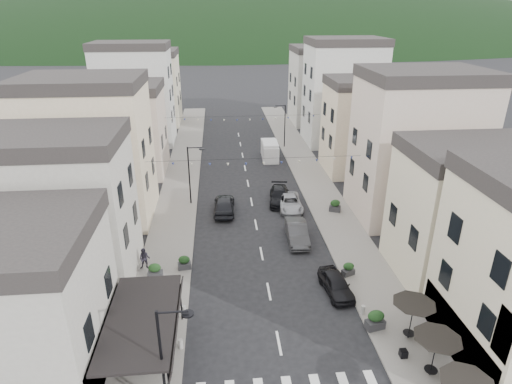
# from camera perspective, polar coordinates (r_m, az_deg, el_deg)

# --- Properties ---
(sidewalk_left) EXTENTS (4.00, 76.00, 0.12)m
(sidewalk_left) POSITION_cam_1_polar(r_m,az_deg,el_deg) (49.06, -9.94, 1.36)
(sidewalk_left) COLOR slate
(sidewalk_left) RESTS_ON ground
(sidewalk_right) EXTENTS (4.00, 76.00, 0.12)m
(sidewalk_right) POSITION_cam_1_polar(r_m,az_deg,el_deg) (50.00, 7.44, 1.95)
(sidewalk_right) COLOR slate
(sidewalk_right) RESTS_ON ground
(hill_backdrop) EXTENTS (640.00, 360.00, 70.00)m
(hill_backdrop) POSITION_cam_1_polar(r_m,az_deg,el_deg) (313.92, -4.90, 20.01)
(hill_backdrop) COLOR black
(hill_backdrop) RESTS_ON ground
(boutique_awning) EXTENTS (3.77, 7.50, 3.28)m
(boutique_awning) POSITION_cam_1_polar(r_m,az_deg,el_deg) (24.12, -14.45, -16.15)
(boutique_awning) COLOR black
(boutique_awning) RESTS_ON ground
(buildings_row_left) EXTENTS (10.20, 54.16, 14.00)m
(buildings_row_left) POSITION_cam_1_polar(r_m,az_deg,el_deg) (53.75, -17.51, 9.37)
(buildings_row_left) COLOR #A6A198
(buildings_row_left) RESTS_ON ground
(buildings_row_right) EXTENTS (10.20, 54.16, 14.50)m
(buildings_row_right) POSITION_cam_1_polar(r_m,az_deg,el_deg) (54.29, 14.11, 10.09)
(buildings_row_right) COLOR beige
(buildings_row_right) RESTS_ON ground
(cafe_terrace) EXTENTS (2.50, 8.10, 2.53)m
(cafe_terrace) POSITION_cam_1_polar(r_m,az_deg,el_deg) (25.08, 22.96, -17.97)
(cafe_terrace) COLOR black
(cafe_terrace) RESTS_ON ground
(streetlamp_left_near) EXTENTS (1.70, 0.56, 6.00)m
(streetlamp_left_near) POSITION_cam_1_polar(r_m,az_deg,el_deg) (21.30, -11.79, -20.07)
(streetlamp_left_near) COLOR black
(streetlamp_left_near) RESTS_ON ground
(streetlamp_left_far) EXTENTS (1.70, 0.56, 6.00)m
(streetlamp_left_far) POSITION_cam_1_polar(r_m,az_deg,el_deg) (42.04, -8.57, 2.98)
(streetlamp_left_far) COLOR black
(streetlamp_left_far) RESTS_ON ground
(streetlamp_right_far) EXTENTS (1.70, 0.56, 6.00)m
(streetlamp_right_far) POSITION_cam_1_polar(r_m,az_deg,el_deg) (59.85, 3.61, 9.35)
(streetlamp_right_far) COLOR black
(streetlamp_right_far) RESTS_ON ground
(bollards) EXTENTS (11.66, 10.26, 0.60)m
(bollards) POSITION_cam_1_polar(r_m,az_deg,el_deg) (26.11, 3.24, -19.52)
(bollards) COLOR gray
(bollards) RESTS_ON ground
(bunting_near) EXTENTS (19.00, 0.28, 0.62)m
(bunting_near) POSITION_cam_1_polar(r_m,az_deg,el_deg) (37.66, -0.15, 3.97)
(bunting_near) COLOR black
(bunting_near) RESTS_ON ground
(bunting_far) EXTENTS (19.00, 0.28, 0.62)m
(bunting_far) POSITION_cam_1_polar(r_m,az_deg,el_deg) (52.97, -1.69, 9.71)
(bunting_far) COLOR black
(bunting_far) RESTS_ON ground
(parked_car_a) EXTENTS (2.05, 4.13, 1.35)m
(parked_car_a) POSITION_cam_1_polar(r_m,az_deg,el_deg) (30.59, 10.64, -11.97)
(parked_car_a) COLOR black
(parked_car_a) RESTS_ON ground
(parked_car_b) EXTENTS (1.80, 4.73, 1.54)m
(parked_car_b) POSITION_cam_1_polar(r_m,az_deg,el_deg) (36.28, 5.49, -5.39)
(parked_car_b) COLOR #2E2E30
(parked_car_b) RESTS_ON ground
(parked_car_c) EXTENTS (2.32, 4.78, 1.31)m
(parked_car_c) POSITION_cam_1_polar(r_m,az_deg,el_deg) (41.86, 4.56, -1.43)
(parked_car_c) COLOR #9C9DA4
(parked_car_c) RESTS_ON ground
(parked_car_d) EXTENTS (2.57, 5.02, 1.39)m
(parked_car_d) POSITION_cam_1_polar(r_m,az_deg,el_deg) (43.18, 3.14, -0.52)
(parked_car_d) COLOR black
(parked_car_d) RESTS_ON ground
(parked_car_e) EXTENTS (2.16, 4.93, 1.65)m
(parked_car_e) POSITION_cam_1_polar(r_m,az_deg,el_deg) (41.03, -4.26, -1.69)
(parked_car_e) COLOR black
(parked_car_e) RESTS_ON ground
(delivery_van) EXTENTS (2.08, 4.99, 2.37)m
(delivery_van) POSITION_cam_1_polar(r_m,az_deg,el_deg) (55.75, 1.84, 5.62)
(delivery_van) COLOR silver
(delivery_van) RESTS_ON ground
(pedestrian_a) EXTENTS (0.73, 0.61, 1.73)m
(pedestrian_a) POSITION_cam_1_polar(r_m,az_deg,el_deg) (29.93, -14.47, -12.53)
(pedestrian_a) COLOR black
(pedestrian_a) RESTS_ON sidewalk_left
(pedestrian_b) EXTENTS (0.86, 0.69, 1.69)m
(pedestrian_b) POSITION_cam_1_polar(r_m,az_deg,el_deg) (33.29, -14.63, -8.60)
(pedestrian_b) COLOR black
(pedestrian_b) RESTS_ON sidewalk_left
(planter_la) EXTENTS (1.04, 0.67, 1.09)m
(planter_la) POSITION_cam_1_polar(r_m,az_deg,el_deg) (32.83, -9.54, -9.25)
(planter_la) COLOR #313134
(planter_la) RESTS_ON sidewalk_left
(planter_lb) EXTENTS (1.06, 0.62, 1.16)m
(planter_lb) POSITION_cam_1_polar(r_m,az_deg,el_deg) (32.23, -13.33, -10.20)
(planter_lb) COLOR #2F3032
(planter_lb) RESTS_ON sidewalk_left
(planter_ra) EXTENTS (1.26, 0.88, 1.29)m
(planter_ra) POSITION_cam_1_polar(r_m,az_deg,el_deg) (28.04, 15.65, -16.09)
(planter_ra) COLOR #2B2A2D
(planter_ra) RESTS_ON sidewalk_right
(planter_rb) EXTENTS (1.04, 0.82, 1.02)m
(planter_rb) POSITION_cam_1_polar(r_m,az_deg,el_deg) (32.42, 12.21, -10.00)
(planter_rb) COLOR #2D2C2F
(planter_rb) RESTS_ON sidewalk_right
(planter_rc) EXTENTS (1.21, 0.94, 1.19)m
(planter_rc) POSITION_cam_1_polar(r_m,az_deg,el_deg) (41.70, 10.50, -1.80)
(planter_rc) COLOR #2A2A2C
(planter_rc) RESTS_ON sidewalk_right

